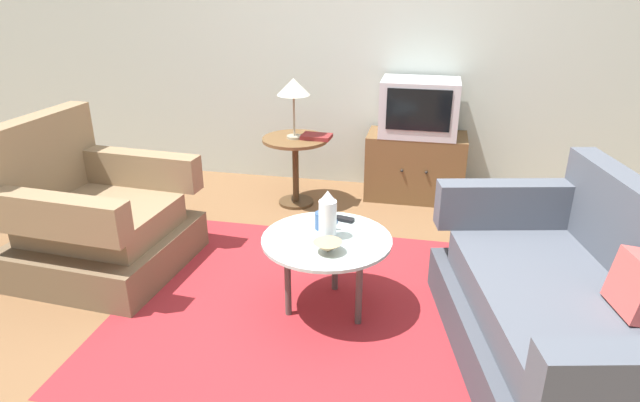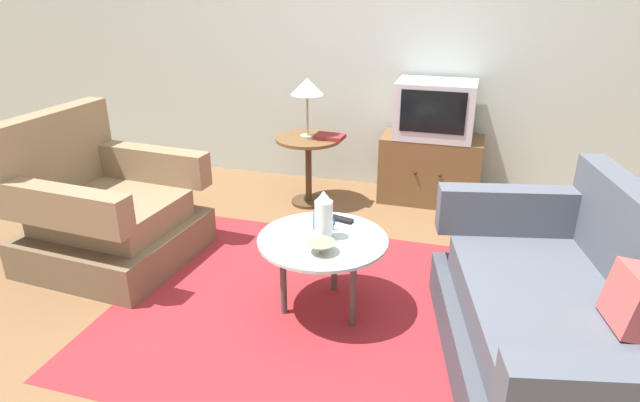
{
  "view_description": "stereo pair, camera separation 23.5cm",
  "coord_description": "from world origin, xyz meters",
  "px_view_note": "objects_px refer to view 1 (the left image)",
  "views": [
    {
      "loc": [
        0.57,
        -2.44,
        1.76
      ],
      "look_at": [
        -0.01,
        0.37,
        0.55
      ],
      "focal_mm": 30.7,
      "sensor_mm": 36.0,
      "label": 1
    },
    {
      "loc": [
        0.8,
        -2.39,
        1.76
      ],
      "look_at": [
        -0.01,
        0.37,
        0.55
      ],
      "focal_mm": 30.7,
      "sensor_mm": 36.0,
      "label": 2
    }
  ],
  "objects_px": {
    "table_lamp": "(294,89)",
    "tv_stand": "(415,166)",
    "bowl": "(328,247)",
    "book": "(317,137)",
    "coffee_table": "(327,245)",
    "television": "(419,107)",
    "couch": "(572,317)",
    "mug": "(323,221)",
    "side_table": "(295,157)",
    "armchair": "(93,221)",
    "vase": "(328,215)",
    "tv_remote_dark": "(339,218)"
  },
  "relations": [
    {
      "from": "table_lamp",
      "to": "tv_stand",
      "type": "bearing_deg",
      "value": 20.41
    },
    {
      "from": "bowl",
      "to": "book",
      "type": "bearing_deg",
      "value": 104.09
    },
    {
      "from": "coffee_table",
      "to": "television",
      "type": "height_order",
      "value": "television"
    },
    {
      "from": "couch",
      "to": "mug",
      "type": "xyz_separation_m",
      "value": [
        -1.25,
        0.37,
        0.2
      ]
    },
    {
      "from": "mug",
      "to": "side_table",
      "type": "bearing_deg",
      "value": 110.35
    },
    {
      "from": "tv_stand",
      "to": "television",
      "type": "relative_size",
      "value": 1.31
    },
    {
      "from": "armchair",
      "to": "bowl",
      "type": "relative_size",
      "value": 6.69
    },
    {
      "from": "mug",
      "to": "table_lamp",
      "type": "bearing_deg",
      "value": 110.55
    },
    {
      "from": "vase",
      "to": "bowl",
      "type": "distance_m",
      "value": 0.19
    },
    {
      "from": "television",
      "to": "vase",
      "type": "height_order",
      "value": "television"
    },
    {
      "from": "couch",
      "to": "vase",
      "type": "height_order",
      "value": "couch"
    },
    {
      "from": "bowl",
      "to": "book",
      "type": "relative_size",
      "value": 0.64
    },
    {
      "from": "tv_remote_dark",
      "to": "tv_stand",
      "type": "bearing_deg",
      "value": -89.46
    },
    {
      "from": "armchair",
      "to": "book",
      "type": "distance_m",
      "value": 1.74
    },
    {
      "from": "armchair",
      "to": "tv_stand",
      "type": "bearing_deg",
      "value": 133.57
    },
    {
      "from": "armchair",
      "to": "table_lamp",
      "type": "bearing_deg",
      "value": 145.42
    },
    {
      "from": "vase",
      "to": "tv_stand",
      "type": "bearing_deg",
      "value": 77.56
    },
    {
      "from": "side_table",
      "to": "tv_stand",
      "type": "relative_size",
      "value": 0.7
    },
    {
      "from": "tv_stand",
      "to": "tv_remote_dark",
      "type": "distance_m",
      "value": 1.59
    },
    {
      "from": "side_table",
      "to": "television",
      "type": "distance_m",
      "value": 1.06
    },
    {
      "from": "armchair",
      "to": "television",
      "type": "height_order",
      "value": "television"
    },
    {
      "from": "television",
      "to": "tv_remote_dark",
      "type": "relative_size",
      "value": 3.39
    },
    {
      "from": "vase",
      "to": "tv_remote_dark",
      "type": "relative_size",
      "value": 1.51
    },
    {
      "from": "coffee_table",
      "to": "table_lamp",
      "type": "distance_m",
      "value": 1.62
    },
    {
      "from": "armchair",
      "to": "couch",
      "type": "bearing_deg",
      "value": 84.57
    },
    {
      "from": "tv_stand",
      "to": "book",
      "type": "bearing_deg",
      "value": -156.92
    },
    {
      "from": "coffee_table",
      "to": "television",
      "type": "distance_m",
      "value": 1.85
    },
    {
      "from": "side_table",
      "to": "bowl",
      "type": "relative_size",
      "value": 3.69
    },
    {
      "from": "couch",
      "to": "book",
      "type": "xyz_separation_m",
      "value": [
        -1.57,
        1.72,
        0.28
      ]
    },
    {
      "from": "armchair",
      "to": "couch",
      "type": "height_order",
      "value": "armchair"
    },
    {
      "from": "tv_remote_dark",
      "to": "television",
      "type": "bearing_deg",
      "value": -89.49
    },
    {
      "from": "side_table",
      "to": "book",
      "type": "distance_m",
      "value": 0.24
    },
    {
      "from": "mug",
      "to": "coffee_table",
      "type": "bearing_deg",
      "value": -67.49
    },
    {
      "from": "coffee_table",
      "to": "vase",
      "type": "bearing_deg",
      "value": 60.97
    },
    {
      "from": "couch",
      "to": "coffee_table",
      "type": "relative_size",
      "value": 2.48
    },
    {
      "from": "tv_stand",
      "to": "mug",
      "type": "bearing_deg",
      "value": -104.69
    },
    {
      "from": "television",
      "to": "side_table",
      "type": "bearing_deg",
      "value": -160.1
    },
    {
      "from": "armchair",
      "to": "tv_remote_dark",
      "type": "distance_m",
      "value": 1.56
    },
    {
      "from": "tv_stand",
      "to": "television",
      "type": "xyz_separation_m",
      "value": [
        0.0,
        -0.0,
        0.49
      ]
    },
    {
      "from": "television",
      "to": "table_lamp",
      "type": "bearing_deg",
      "value": -159.77
    },
    {
      "from": "table_lamp",
      "to": "vase",
      "type": "height_order",
      "value": "table_lamp"
    },
    {
      "from": "tv_remote_dark",
      "to": "coffee_table",
      "type": "bearing_deg",
      "value": 98.39
    },
    {
      "from": "coffee_table",
      "to": "mug",
      "type": "height_order",
      "value": "mug"
    },
    {
      "from": "table_lamp",
      "to": "tv_remote_dark",
      "type": "distance_m",
      "value": 1.4
    },
    {
      "from": "coffee_table",
      "to": "book",
      "type": "xyz_separation_m",
      "value": [
        -0.37,
        1.45,
        0.17
      ]
    },
    {
      "from": "table_lamp",
      "to": "book",
      "type": "bearing_deg",
      "value": 7.46
    },
    {
      "from": "tv_stand",
      "to": "tv_remote_dark",
      "type": "xyz_separation_m",
      "value": [
        -0.37,
        -1.54,
        0.18
      ]
    },
    {
      "from": "couch",
      "to": "mug",
      "type": "relative_size",
      "value": 13.54
    },
    {
      "from": "coffee_table",
      "to": "tv_stand",
      "type": "height_order",
      "value": "tv_stand"
    },
    {
      "from": "coffee_table",
      "to": "side_table",
      "type": "bearing_deg",
      "value": 110.51
    }
  ]
}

